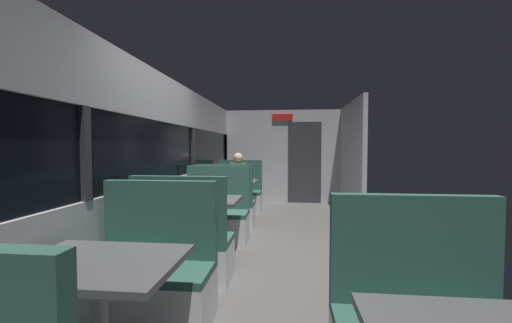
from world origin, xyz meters
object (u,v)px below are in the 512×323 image
dining_table_mid_window (203,207)px  bench_mid_window_facing_end (184,250)px  bench_mid_window_facing_entry (216,219)px  bench_far_window_facing_end (226,209)px  dining_table_near_window (98,278)px  seated_passenger (238,187)px  dining_table_far_window (233,186)px  bench_far_window_facing_entry (239,196)px  coffee_cup_primary (244,179)px  bench_near_window_facing_entry (153,280)px

dining_table_mid_window → bench_mid_window_facing_end: (0.00, -0.70, -0.31)m
bench_mid_window_facing_entry → bench_far_window_facing_end: bearing=90.0°
dining_table_near_window → seated_passenger: size_ratio=0.71×
bench_mid_window_facing_end → bench_far_window_facing_end: bearing=90.0°
dining_table_far_window → bench_far_window_facing_end: (0.00, -0.70, -0.31)m
bench_far_window_facing_end → bench_far_window_facing_entry: 1.40m
bench_mid_window_facing_end → coffee_cup_primary: bearing=85.3°
bench_far_window_facing_end → dining_table_near_window: bearing=-90.0°
dining_table_near_window → coffee_cup_primary: bearing=87.0°
dining_table_far_window → dining_table_near_window: bearing=-90.0°
bench_mid_window_facing_entry → bench_far_window_facing_entry: bearing=90.0°
bench_mid_window_facing_entry → dining_table_near_window: bearing=-90.0°
bench_near_window_facing_entry → bench_far_window_facing_end: (0.00, 2.90, 0.00)m
bench_mid_window_facing_end → bench_mid_window_facing_entry: (0.00, 1.40, 0.00)m
dining_table_near_window → bench_mid_window_facing_end: (0.00, 1.45, -0.31)m
dining_table_near_window → bench_mid_window_facing_end: 1.49m
seated_passenger → bench_near_window_facing_entry: bearing=-90.0°
dining_table_near_window → bench_near_window_facing_entry: (0.00, 0.70, -0.31)m
dining_table_mid_window → coffee_cup_primary: 2.04m
bench_far_window_facing_entry → dining_table_mid_window: bearing=-90.0°
bench_mid_window_facing_end → seated_passenger: seated_passenger is taller
dining_table_mid_window → bench_mid_window_facing_entry: size_ratio=0.82×
bench_mid_window_facing_entry → seated_passenger: bearing=90.0°
dining_table_far_window → seated_passenger: seated_passenger is taller
dining_table_near_window → dining_table_far_window: (0.00, 4.30, 0.00)m
bench_near_window_facing_entry → seated_passenger: seated_passenger is taller
dining_table_near_window → bench_far_window_facing_entry: bench_far_window_facing_entry is taller
bench_far_window_facing_end → bench_far_window_facing_entry: (0.00, 1.40, 0.00)m
bench_mid_window_facing_end → bench_mid_window_facing_entry: bearing=90.0°
dining_table_near_window → bench_mid_window_facing_end: bench_mid_window_facing_end is taller
bench_mid_window_facing_entry → bench_far_window_facing_end: 0.75m
bench_mid_window_facing_entry → seated_passenger: (0.00, 2.08, 0.21)m
bench_far_window_facing_end → bench_far_window_facing_entry: size_ratio=1.00×
dining_table_near_window → seated_passenger: bearing=90.0°
dining_table_near_window → dining_table_far_window: bearing=90.0°
dining_table_far_window → bench_far_window_facing_end: 0.77m
dining_table_near_window → bench_mid_window_facing_entry: (0.00, 2.85, -0.31)m
bench_mid_window_facing_entry → dining_table_far_window: (0.00, 1.45, 0.31)m
bench_far_window_facing_end → dining_table_far_window: bearing=90.0°
dining_table_far_window → seated_passenger: size_ratio=0.71×
bench_mid_window_facing_end → seated_passenger: 3.48m
dining_table_far_window → coffee_cup_primary: 0.29m
bench_near_window_facing_entry → bench_far_window_facing_entry: size_ratio=1.00×
dining_table_mid_window → seated_passenger: (0.00, 2.78, -0.10)m
dining_table_mid_window → seated_passenger: 2.78m
coffee_cup_primary → bench_near_window_facing_entry: bearing=-93.6°
dining_table_far_window → coffee_cup_primary: coffee_cup_primary is taller
dining_table_near_window → bench_near_window_facing_entry: 0.77m
bench_near_window_facing_entry → dining_table_mid_window: bearing=90.0°
bench_near_window_facing_entry → bench_mid_window_facing_entry: (0.00, 2.15, 0.00)m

